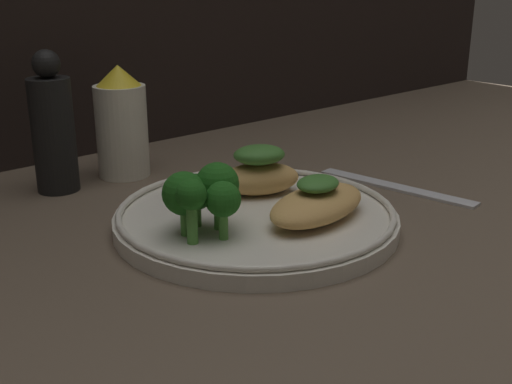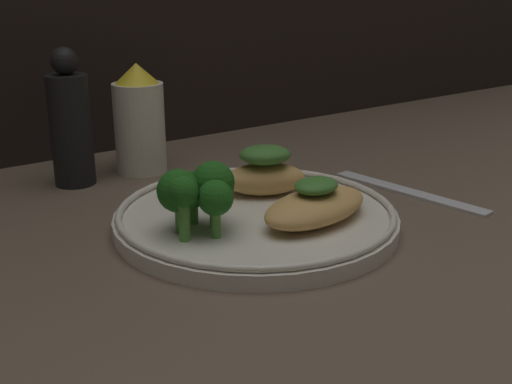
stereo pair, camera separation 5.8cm
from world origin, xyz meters
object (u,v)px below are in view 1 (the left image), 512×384
Objects in this scene: plate at (256,217)px; sauce_bottle at (121,124)px; broccoli_bunch at (203,193)px; pepper_grinder at (53,129)px.

sauce_bottle is (-0.81, 21.99, 5.07)cm from plate.
plate is 7.69cm from broccoli_bunch.
plate is at bearing -67.95° from pepper_grinder.
pepper_grinder is at bearing 180.00° from sauce_bottle.
pepper_grinder is (-8.91, 21.99, 5.73)cm from plate.
broccoli_bunch is 0.46× the size of pepper_grinder.
sauce_bottle reaches higher than broccoli_bunch.
broccoli_bunch is 22.85cm from pepper_grinder.
sauce_bottle is 8.13cm from pepper_grinder.
broccoli_bunch is at bearing -174.14° from plate.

